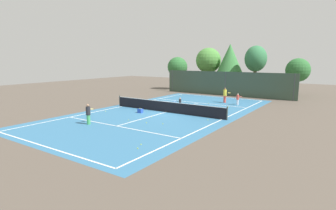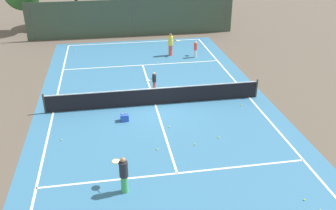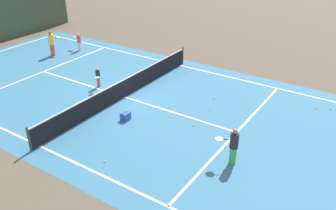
# 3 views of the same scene
# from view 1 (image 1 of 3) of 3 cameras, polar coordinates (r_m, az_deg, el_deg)

# --- Properties ---
(ground_plane) EXTENTS (80.00, 80.00, 0.00)m
(ground_plane) POSITION_cam_1_polar(r_m,az_deg,el_deg) (24.76, -0.36, -1.51)
(ground_plane) COLOR brown
(court_surface) EXTENTS (13.00, 25.00, 0.01)m
(court_surface) POSITION_cam_1_polar(r_m,az_deg,el_deg) (24.76, -0.36, -1.51)
(court_surface) COLOR teal
(court_surface) RESTS_ON ground_plane
(tennis_net) EXTENTS (11.90, 0.10, 1.10)m
(tennis_net) POSITION_cam_1_polar(r_m,az_deg,el_deg) (24.67, -0.36, -0.35)
(tennis_net) COLOR #333833
(tennis_net) RESTS_ON ground_plane
(perimeter_fence) EXTENTS (18.00, 0.12, 3.20)m
(perimeter_fence) POSITION_cam_1_polar(r_m,az_deg,el_deg) (36.84, 12.09, 4.47)
(perimeter_fence) COLOR #384C3D
(perimeter_fence) RESTS_ON ground_plane
(tree_0) EXTENTS (3.01, 3.30, 6.72)m
(tree_0) POSITION_cam_1_polar(r_m,az_deg,el_deg) (39.95, 18.16, 9.26)
(tree_0) COLOR brown
(tree_0) RESTS_ON ground_plane
(tree_1) EXTENTS (3.94, 3.94, 6.62)m
(tree_1) POSITION_cam_1_polar(r_m,az_deg,el_deg) (43.32, 8.59, 9.34)
(tree_1) COLOR brown
(tree_1) RESTS_ON ground_plane
(tree_2) EXTENTS (3.20, 3.20, 5.20)m
(tree_2) POSITION_cam_1_polar(r_m,az_deg,el_deg) (43.67, 2.02, 8.06)
(tree_2) COLOR brown
(tree_2) RESTS_ON ground_plane
(tree_3) EXTENTS (3.82, 3.82, 7.11)m
(tree_3) POSITION_cam_1_polar(r_m,az_deg,el_deg) (41.84, 13.03, 9.65)
(tree_3) COLOR brown
(tree_3) RESTS_ON ground_plane
(tree_4) EXTENTS (3.17, 3.17, 4.98)m
(tree_4) POSITION_cam_1_polar(r_m,az_deg,el_deg) (40.23, 25.90, 6.65)
(tree_4) COLOR brown
(tree_4) RESTS_ON ground_plane
(player_0) EXTENTS (0.46, 0.85, 1.23)m
(player_0) POSITION_cam_1_polar(r_m,az_deg,el_deg) (29.45, 14.63, 1.24)
(player_0) COLOR silver
(player_0) RESTS_ON ground_plane
(player_1) EXTENTS (0.63, 0.89, 1.53)m
(player_1) POSITION_cam_1_polar(r_m,az_deg,el_deg) (20.86, -16.59, -1.82)
(player_1) COLOR #3FA559
(player_1) RESTS_ON ground_plane
(player_2) EXTENTS (0.94, 0.54, 1.69)m
(player_2) POSITION_cam_1_polar(r_m,az_deg,el_deg) (30.72, 12.03, 2.10)
(player_2) COLOR #E54C3F
(player_2) RESTS_ON ground_plane
(player_3) EXTENTS (0.75, 0.68, 1.12)m
(player_3) POSITION_cam_1_polar(r_m,az_deg,el_deg) (26.20, 2.50, 0.41)
(player_3) COLOR #E54C3F
(player_3) RESTS_ON ground_plane
(ball_crate) EXTENTS (0.42, 0.34, 0.43)m
(ball_crate) POSITION_cam_1_polar(r_m,az_deg,el_deg) (24.56, -5.92, -1.22)
(ball_crate) COLOR blue
(ball_crate) RESTS_ON ground_plane
(tennis_ball_0) EXTENTS (0.07, 0.07, 0.07)m
(tennis_ball_0) POSITION_cam_1_polar(r_m,az_deg,el_deg) (22.47, -3.48, -2.60)
(tennis_ball_0) COLOR #CCE533
(tennis_ball_0) RESTS_ON ground_plane
(tennis_ball_1) EXTENTS (0.07, 0.07, 0.07)m
(tennis_ball_1) POSITION_cam_1_polar(r_m,az_deg,el_deg) (27.90, 12.74, -0.41)
(tennis_ball_1) COLOR #CCE533
(tennis_ball_1) RESTS_ON ground_plane
(tennis_ball_2) EXTENTS (0.07, 0.07, 0.07)m
(tennis_ball_2) POSITION_cam_1_polar(r_m,az_deg,el_deg) (27.34, -2.36, -0.39)
(tennis_ball_2) COLOR #CCE533
(tennis_ball_2) RESTS_ON ground_plane
(tennis_ball_3) EXTENTS (0.07, 0.07, 0.07)m
(tennis_ball_3) POSITION_cam_1_polar(r_m,az_deg,el_deg) (25.64, -13.16, -1.31)
(tennis_ball_3) COLOR #CCE533
(tennis_ball_3) RESTS_ON ground_plane
(tennis_ball_4) EXTENTS (0.07, 0.07, 0.07)m
(tennis_ball_4) POSITION_cam_1_polar(r_m,az_deg,el_deg) (36.38, 2.95, 2.12)
(tennis_ball_4) COLOR #CCE533
(tennis_ball_4) RESTS_ON ground_plane
(tennis_ball_5) EXTENTS (0.07, 0.07, 0.07)m
(tennis_ball_5) POSITION_cam_1_polar(r_m,az_deg,el_deg) (20.57, -4.60, -3.77)
(tennis_ball_5) COLOR #CCE533
(tennis_ball_5) RESTS_ON ground_plane
(tennis_ball_6) EXTENTS (0.07, 0.07, 0.07)m
(tennis_ball_6) POSITION_cam_1_polar(r_m,az_deg,el_deg) (28.49, 4.49, 0.00)
(tennis_ball_6) COLOR #CCE533
(tennis_ball_6) RESTS_ON ground_plane
(tennis_ball_7) EXTENTS (0.07, 0.07, 0.07)m
(tennis_ball_7) POSITION_cam_1_polar(r_m,az_deg,el_deg) (20.16, -1.12, -4.02)
(tennis_ball_7) COLOR #CCE533
(tennis_ball_7) RESTS_ON ground_plane
(tennis_ball_8) EXTENTS (0.07, 0.07, 0.07)m
(tennis_ball_8) POSITION_cam_1_polar(r_m,az_deg,el_deg) (21.68, 8.48, -3.15)
(tennis_ball_8) COLOR #CCE533
(tennis_ball_8) RESTS_ON ground_plane
(tennis_ball_9) EXTENTS (0.07, 0.07, 0.07)m
(tennis_ball_9) POSITION_cam_1_polar(r_m,az_deg,el_deg) (29.97, 8.61, 0.40)
(tennis_ball_9) COLOR #CCE533
(tennis_ball_9) RESTS_ON ground_plane
(tennis_ball_10) EXTENTS (0.07, 0.07, 0.07)m
(tennis_ball_10) POSITION_cam_1_polar(r_m,az_deg,el_deg) (14.84, -6.45, -9.13)
(tennis_ball_10) COLOR #CCE533
(tennis_ball_10) RESTS_ON ground_plane
(tennis_ball_11) EXTENTS (0.07, 0.07, 0.07)m
(tennis_ball_11) POSITION_cam_1_polar(r_m,az_deg,el_deg) (15.46, -5.77, -8.35)
(tennis_ball_11) COLOR #CCE533
(tennis_ball_11) RESTS_ON ground_plane
(tennis_ball_12) EXTENTS (0.07, 0.07, 0.07)m
(tennis_ball_12) POSITION_cam_1_polar(r_m,az_deg,el_deg) (21.61, -8.41, -3.19)
(tennis_ball_12) COLOR #CCE533
(tennis_ball_12) RESTS_ON ground_plane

